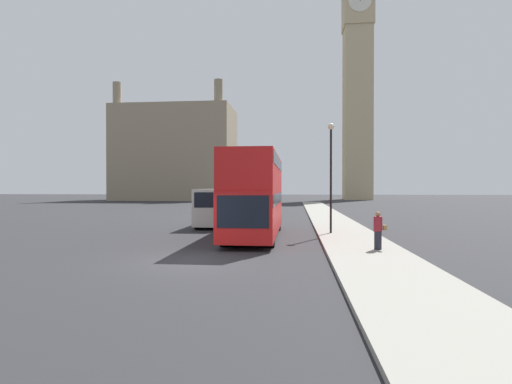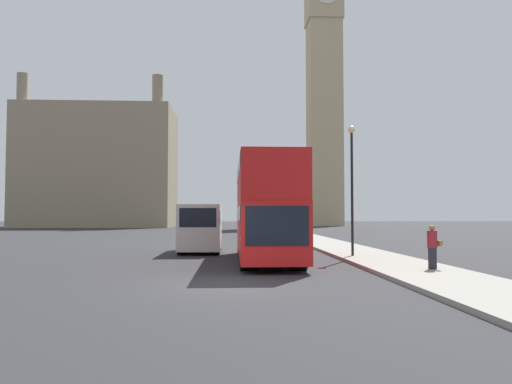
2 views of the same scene
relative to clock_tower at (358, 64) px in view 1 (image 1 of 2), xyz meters
The scene contains 8 objects.
ground_plane 87.12m from the clock_tower, 102.73° to the right, with size 300.00×300.00×0.00m, color #28282B.
sidewalk_strip 85.97m from the clock_tower, 98.09° to the right, with size 3.28×120.00×0.15m.
clock_tower is the anchor object (origin of this frame).
building_block_distant 46.28m from the clock_tower, behind, with size 25.49×14.85×24.95m.
red_double_decker_bus 79.38m from the clock_tower, 102.74° to the right, with size 2.51×10.37×4.41m.
white_van 75.59m from the clock_tower, 106.34° to the right, with size 2.20×5.40×2.60m.
pedestrian 83.39m from the clock_tower, 97.97° to the right, with size 0.51×0.35×1.55m.
street_lamp 76.98m from the clock_tower, 99.73° to the right, with size 0.36×0.36×6.15m.
Camera 1 is at (3.79, -14.33, 2.66)m, focal length 28.00 mm.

